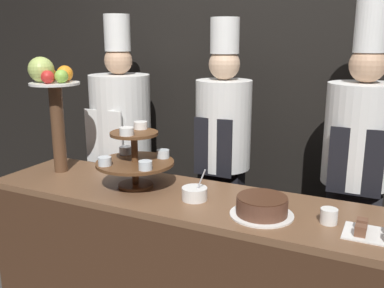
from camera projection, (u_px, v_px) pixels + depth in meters
wall_back at (248, 77)px, 2.93m from camera, size 10.00×0.06×2.80m
buffet_counter at (184, 271)px, 2.31m from camera, size 2.18×0.56×0.87m
tiered_stand at (135, 157)px, 2.29m from camera, size 0.42×0.42×0.35m
fruit_pedestal at (52, 93)px, 2.49m from camera, size 0.29×0.29×0.68m
cake_round at (262, 206)px, 1.94m from camera, size 0.29×0.29×0.09m
cup_white at (329, 216)px, 1.86m from camera, size 0.07×0.07×0.07m
cake_square_tray at (376, 232)px, 1.74m from camera, size 0.25×0.18×0.05m
serving_bowl_near at (195, 193)px, 2.13m from camera, size 0.13×0.13×0.17m
chef_left at (121, 138)px, 3.03m from camera, size 0.42×0.42×1.81m
chef_center_left at (223, 148)px, 2.70m from camera, size 0.35×0.35×1.78m
chef_center_right at (358, 163)px, 2.36m from camera, size 0.39×0.39×1.85m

